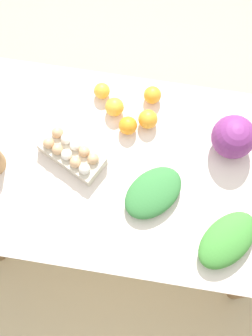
# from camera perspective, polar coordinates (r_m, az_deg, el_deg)

# --- Properties ---
(ground_plane) EXTENTS (8.00, 8.00, 0.00)m
(ground_plane) POSITION_cam_1_polar(r_m,az_deg,el_deg) (2.53, -0.00, -5.07)
(ground_plane) COLOR #C6B289
(dining_table) EXTENTS (1.33, 0.81, 0.72)m
(dining_table) POSITION_cam_1_polar(r_m,az_deg,el_deg) (1.92, -0.00, -1.08)
(dining_table) COLOR silver
(dining_table) RESTS_ON ground_plane
(cabbage_purple) EXTENTS (0.17, 0.17, 0.17)m
(cabbage_purple) POSITION_cam_1_polar(r_m,az_deg,el_deg) (1.83, 12.96, 3.71)
(cabbage_purple) COLOR #7A2D75
(cabbage_purple) RESTS_ON dining_table
(egg_carton) EXTENTS (0.28, 0.22, 0.09)m
(egg_carton) POSITION_cam_1_polar(r_m,az_deg,el_deg) (1.81, -6.64, 1.83)
(egg_carton) COLOR beige
(egg_carton) RESTS_ON dining_table
(greens_bunch_chard) EXTENTS (0.29, 0.30, 0.07)m
(greens_bunch_chard) POSITION_cam_1_polar(r_m,az_deg,el_deg) (1.77, 3.33, -3.03)
(greens_bunch_chard) COLOR #337538
(greens_bunch_chard) RESTS_ON dining_table
(greens_bunch_scallion) EXTENTS (0.28, 0.30, 0.08)m
(greens_bunch_scallion) POSITION_cam_1_polar(r_m,az_deg,el_deg) (1.76, 12.24, -8.60)
(greens_bunch_scallion) COLOR #3D8433
(greens_bunch_scallion) RESTS_ON dining_table
(orange_0) EXTENTS (0.08, 0.08, 0.08)m
(orange_0) POSITION_cam_1_polar(r_m,az_deg,el_deg) (1.86, 2.69, 5.97)
(orange_0) COLOR orange
(orange_0) RESTS_ON dining_table
(orange_1) EXTENTS (0.07, 0.07, 0.07)m
(orange_1) POSITION_cam_1_polar(r_m,az_deg,el_deg) (1.91, 3.24, 8.88)
(orange_1) COLOR orange
(orange_1) RESTS_ON dining_table
(orange_2) EXTENTS (0.08, 0.08, 0.08)m
(orange_2) POSITION_cam_1_polar(r_m,az_deg,el_deg) (1.88, -1.42, 7.45)
(orange_2) COLOR #F9A833
(orange_2) RESTS_ON dining_table
(orange_3) EXTENTS (0.07, 0.07, 0.07)m
(orange_3) POSITION_cam_1_polar(r_m,az_deg,el_deg) (1.85, 0.23, 5.20)
(orange_3) COLOR orange
(orange_3) RESTS_ON dining_table
(orange_4) EXTENTS (0.07, 0.07, 0.07)m
(orange_4) POSITION_cam_1_polar(r_m,az_deg,el_deg) (1.92, -2.96, 9.38)
(orange_4) COLOR #F9A833
(orange_4) RESTS_ON dining_table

